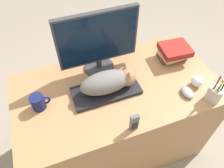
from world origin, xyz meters
name	(u,v)px	position (x,y,z in m)	size (l,w,h in m)	color
desk	(116,120)	(0.00, 0.34, 0.39)	(1.28, 0.69, 0.77)	#9E7047
keyboard	(106,91)	(-0.08, 0.33, 0.78)	(0.41, 0.18, 0.02)	black
cat	(110,81)	(-0.05, 0.33, 0.86)	(0.34, 0.14, 0.13)	#66605B
monitor	(98,41)	(-0.05, 0.54, 1.00)	(0.50, 0.20, 0.42)	#333338
computer_mouse	(187,92)	(0.38, 0.14, 0.79)	(0.06, 0.10, 0.03)	gray
coffee_mug	(38,102)	(-0.47, 0.36, 0.82)	(0.11, 0.08, 0.09)	#141947
pen_cup	(215,94)	(0.49, 0.06, 0.83)	(0.08, 0.08, 0.20)	#B2A893
baseball	(197,81)	(0.47, 0.19, 0.81)	(0.07, 0.07, 0.07)	silver
phone	(134,123)	(-0.02, 0.04, 0.83)	(0.04, 0.02, 0.12)	#4C4C51
book_stack	(174,52)	(0.46, 0.45, 0.83)	(0.21, 0.18, 0.10)	brown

